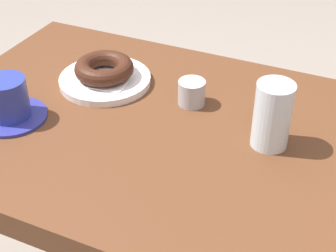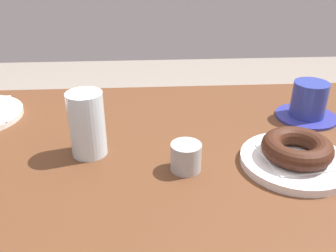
{
  "view_description": "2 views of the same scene",
  "coord_description": "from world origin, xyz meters",
  "views": [
    {
      "loc": [
        0.22,
        -0.73,
        1.32
      ],
      "look_at": [
        -0.09,
        -0.04,
        0.79
      ],
      "focal_mm": 54.58,
      "sensor_mm": 36.0,
      "label": 1
    },
    {
      "loc": [
        -0.04,
        0.65,
        1.13
      ],
      "look_at": [
        -0.08,
        -0.01,
        0.79
      ],
      "focal_mm": 39.09,
      "sensor_mm": 36.0,
      "label": 2
    }
  ],
  "objects": [
    {
      "name": "plate_chocolate_ring",
      "position": [
        -0.3,
        0.09,
        0.76
      ],
      "size": [
        0.2,
        0.2,
        0.02
      ],
      "primitive_type": "cylinder",
      "color": "white",
      "rests_on": "table"
    },
    {
      "name": "water_glass",
      "position": [
        0.08,
        0.03,
        0.82
      ],
      "size": [
        0.07,
        0.07,
        0.13
      ],
      "primitive_type": "cylinder",
      "color": "silver",
      "rests_on": "table"
    },
    {
      "name": "donut_chocolate_ring",
      "position": [
        -0.3,
        0.09,
        0.79
      ],
      "size": [
        0.13,
        0.13,
        0.04
      ],
      "primitive_type": "torus",
      "color": "#3B1C11",
      "rests_on": "napkin_chocolate_ring"
    },
    {
      "name": "coffee_cup",
      "position": [
        -0.4,
        -0.1,
        0.79
      ],
      "size": [
        0.14,
        0.14,
        0.09
      ],
      "color": "navy",
      "rests_on": "table"
    },
    {
      "name": "sugar_jar",
      "position": [
        -0.1,
        0.1,
        0.78
      ],
      "size": [
        0.06,
        0.06,
        0.05
      ],
      "primitive_type": "cylinder",
      "color": "#ACAFB0",
      "rests_on": "table"
    },
    {
      "name": "table",
      "position": [
        0.0,
        0.0,
        0.68
      ],
      "size": [
        1.19,
        0.63,
        0.75
      ],
      "color": "#57321C",
      "rests_on": "ground_plane"
    },
    {
      "name": "napkin_chocolate_ring",
      "position": [
        -0.3,
        0.09,
        0.77
      ],
      "size": [
        0.12,
        0.12,
        0.0
      ],
      "primitive_type": "cube",
      "rotation": [
        0.0,
        0.0,
        0.13
      ],
      "color": "white",
      "rests_on": "plate_chocolate_ring"
    }
  ]
}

